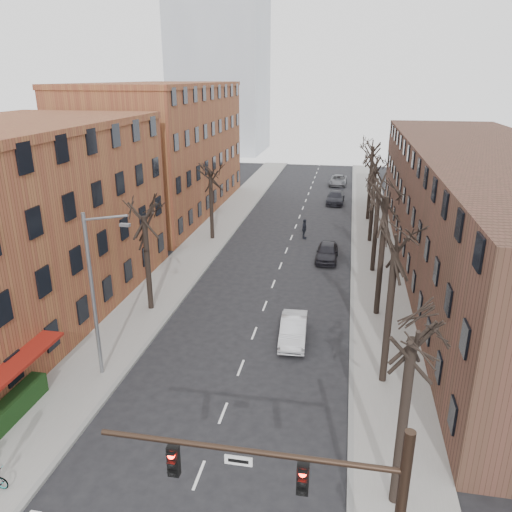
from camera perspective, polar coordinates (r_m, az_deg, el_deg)
The scene contains 21 objects.
sidewalk_left at distance 50.35m, azimuth -5.15°, elevation 2.36°, with size 4.00×90.00×0.15m, color gray.
sidewalk_right at distance 48.68m, azimuth 13.33°, elevation 1.27°, with size 4.00×90.00×0.15m, color gray.
building_left_far at distance 59.68m, azimuth -10.59°, elevation 11.68°, with size 12.00×28.00×14.00m, color brown.
building_right at distance 43.80m, azimuth 24.60°, elevation 4.65°, with size 12.00×50.00×10.00m, color #4B2C23.
awning_left at distance 27.15m, azimuth -25.40°, elevation -16.24°, with size 1.20×7.00×0.15m, color maroon.
hedge at distance 26.22m, azimuth -27.07°, elevation -16.19°, with size 0.80×6.00×1.00m, color #1A3813.
tree_right_a at distance 21.59m, azimuth 15.40°, elevation -25.55°, with size 5.20×5.20×10.00m, color black, non-canonical shape.
tree_right_b at distance 27.81m, azimuth 14.21°, elevation -13.82°, with size 5.20×5.20×10.80m, color black, non-canonical shape.
tree_right_c at distance 34.77m, azimuth 13.55°, elevation -6.56°, with size 5.20×5.20×11.60m, color black, non-canonical shape.
tree_right_d at distance 42.10m, azimuth 13.12°, elevation -1.77°, with size 5.20×5.20×10.00m, color black, non-canonical shape.
tree_right_e at distance 49.63m, azimuth 12.82°, elevation 1.58°, with size 5.20×5.20×10.80m, color black, non-canonical shape.
tree_right_f at distance 57.29m, azimuth 12.60°, elevation 4.04°, with size 5.20×5.20×11.60m, color black, non-canonical shape.
tree_left_a at distance 35.28m, azimuth -11.87°, elevation -6.02°, with size 5.20×5.20×9.50m, color black, non-canonical shape.
tree_left_b at distance 49.35m, azimuth -5.00°, elevation 1.91°, with size 5.20×5.20×9.50m, color black, non-canonical shape.
signal_mast_arm at distance 14.81m, azimuth 9.37°, elevation -26.93°, with size 8.14×0.30×7.20m.
streetlight at distance 26.47m, azimuth -17.90°, elevation -3.66°, with size 2.45×0.22×9.03m.
silver_sedan at distance 30.50m, azimuth 4.29°, elevation -8.40°, with size 1.54×4.41×1.45m, color #B4B7BC.
parked_car_near at distance 43.74m, azimuth 8.14°, elevation 0.46°, with size 1.81×4.50×1.53m, color black.
parked_car_mid at distance 64.06m, azimuth 9.08°, elevation 6.61°, with size 2.08×5.11×1.48m, color black.
parked_car_far at distance 75.15m, azimuth 9.38°, elevation 8.52°, with size 2.39×5.19×1.44m, color slate.
pedestrian_crossing at distance 49.33m, azimuth 5.54°, elevation 3.09°, with size 1.16×0.48×1.98m, color black.
Camera 1 is at (5.16, -11.21, 15.13)m, focal length 35.00 mm.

